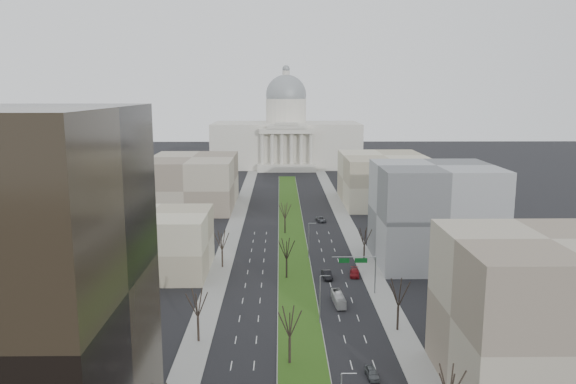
{
  "coord_description": "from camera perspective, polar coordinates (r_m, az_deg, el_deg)",
  "views": [
    {
      "loc": [
        -3.42,
        -40.53,
        41.71
      ],
      "look_at": [
        -1.29,
        106.67,
        14.89
      ],
      "focal_mm": 35.0,
      "sensor_mm": 36.0,
      "label": 1
    }
  ],
  "objects": [
    {
      "name": "mast_arm_signs",
      "position": [
        117.37,
        7.56,
        -7.43
      ],
      "size": [
        9.12,
        0.24,
        8.09
      ],
      "color": "gray",
      "rests_on": "ground"
    },
    {
      "name": "tree_median_a",
      "position": [
        87.7,
        0.17,
        -12.99
      ],
      "size": [
        5.4,
        5.4,
        9.72
      ],
      "color": "black",
      "rests_on": "ground"
    },
    {
      "name": "median",
      "position": [
        164.89,
        0.39,
        -4.29
      ],
      "size": [
        8.0,
        222.03,
        0.2
      ],
      "color": "#999993",
      "rests_on": "ground"
    },
    {
      "name": "sidewalk_right",
      "position": [
        143.32,
        7.65,
        -6.66
      ],
      "size": [
        5.0,
        330.0,
        0.15
      ],
      "primitive_type": "cube",
      "color": "gray",
      "rests_on": "ground"
    },
    {
      "name": "tree_median_b",
      "position": [
        125.44,
        -0.15,
        -5.74
      ],
      "size": [
        5.4,
        5.4,
        9.72
      ],
      "color": "black",
      "rests_on": "ground"
    },
    {
      "name": "building_grey_right",
      "position": [
        140.88,
        14.61,
        -2.19
      ],
      "size": [
        28.0,
        26.0,
        24.0
      ],
      "primitive_type": "cube",
      "color": "slate",
      "rests_on": "ground"
    },
    {
      "name": "streetlamp_median_b",
      "position": [
        102.66,
        3.3,
        -10.76
      ],
      "size": [
        1.9,
        0.2,
        9.16
      ],
      "color": "gray",
      "rests_on": "ground"
    },
    {
      "name": "tree_right_near",
      "position": [
        74.58,
        16.15,
        -18.12
      ],
      "size": [
        5.16,
        5.16,
        9.29
      ],
      "color": "black",
      "rests_on": "ground"
    },
    {
      "name": "box_van",
      "position": [
        113.16,
        5.16,
        -10.75
      ],
      "size": [
        2.37,
        7.98,
        2.19
      ],
      "primitive_type": "imported",
      "rotation": [
        0.0,
        0.0,
        0.07
      ],
      "color": "silver",
      "rests_on": "ground"
    },
    {
      "name": "car_grey_far",
      "position": [
        180.85,
        3.36,
        -2.78
      ],
      "size": [
        3.33,
        5.74,
        1.5
      ],
      "primitive_type": "imported",
      "rotation": [
        0.0,
        0.0,
        0.16
      ],
      "color": "#47484E",
      "rests_on": "ground"
    },
    {
      "name": "tree_right_far",
      "position": [
        138.66,
        7.78,
        -4.47
      ],
      "size": [
        5.04,
        5.04,
        9.07
      ],
      "color": "black",
      "rests_on": "ground"
    },
    {
      "name": "building_tan_right",
      "position": [
        86.78,
        24.57,
        -11.38
      ],
      "size": [
        26.0,
        24.0,
        22.0
      ],
      "primitive_type": "cube",
      "color": "gray",
      "rests_on": "ground"
    },
    {
      "name": "tree_median_c",
      "position": [
        164.25,
        -0.31,
        -1.88
      ],
      "size": [
        5.4,
        5.4,
        9.72
      ],
      "color": "black",
      "rests_on": "ground"
    },
    {
      "name": "tree_right_mid",
      "position": [
        100.9,
        11.19,
        -9.91
      ],
      "size": [
        5.52,
        5.52,
        9.94
      ],
      "color": "black",
      "rests_on": "ground"
    },
    {
      "name": "streetlamp_median_c",
      "position": [
        140.65,
        2.14,
        -4.89
      ],
      "size": [
        1.9,
        0.2,
        9.16
      ],
      "color": "gray",
      "rests_on": "ground"
    },
    {
      "name": "tree_left_far",
      "position": [
        133.89,
        -6.73,
        -4.84
      ],
      "size": [
        5.28,
        5.28,
        9.5
      ],
      "color": "black",
      "rests_on": "ground"
    },
    {
      "name": "ground",
      "position": [
        165.9,
        0.38,
        -4.24
      ],
      "size": [
        600.0,
        600.0,
        0.0
      ],
      "primitive_type": "plane",
      "color": "black",
      "rests_on": "ground"
    },
    {
      "name": "building_far_right",
      "position": [
        211.63,
        9.64,
        1.29
      ],
      "size": [
        30.0,
        40.0,
        18.0
      ],
      "primitive_type": "cube",
      "color": "tan",
      "rests_on": "ground"
    },
    {
      "name": "car_red",
      "position": [
        129.7,
        6.78,
        -8.16
      ],
      "size": [
        2.72,
        5.43,
        1.51
      ],
      "primitive_type": "imported",
      "rotation": [
        0.0,
        0.0,
        -0.12
      ],
      "color": "maroon",
      "rests_on": "ground"
    },
    {
      "name": "sidewalk_left",
      "position": [
        142.48,
        -6.51,
        -6.73
      ],
      "size": [
        5.0,
        330.0,
        0.15
      ],
      "primitive_type": "cube",
      "color": "gray",
      "rests_on": "ground"
    },
    {
      "name": "tree_left_mid",
      "position": [
        96.08,
        -9.19,
        -10.99
      ],
      "size": [
        5.4,
        5.4,
        9.72
      ],
      "color": "black",
      "rests_on": "ground"
    },
    {
      "name": "car_grey_near",
      "position": [
        87.64,
        8.54,
        -17.7
      ],
      "size": [
        1.95,
        4.19,
        1.39
      ],
      "primitive_type": "imported",
      "rotation": [
        0.0,
        0.0,
        0.08
      ],
      "color": "#484C4F",
      "rests_on": "ground"
    },
    {
      "name": "building_beige_left",
      "position": [
        133.56,
        -13.65,
        -5.04
      ],
      "size": [
        26.0,
        22.0,
        14.0
      ],
      "primitive_type": "cube",
      "color": "tan",
      "rests_on": "ground"
    },
    {
      "name": "capitol",
      "position": [
        311.17,
        -0.2,
        5.64
      ],
      "size": [
        80.0,
        46.0,
        55.0
      ],
      "color": "beige",
      "rests_on": "ground"
    },
    {
      "name": "building_far_left",
      "position": [
        205.62,
        -9.65,
        1.02
      ],
      "size": [
        30.0,
        40.0,
        18.0
      ],
      "primitive_type": "cube",
      "color": "gray",
      "rests_on": "ground"
    },
    {
      "name": "car_black",
      "position": [
        127.56,
        3.98,
        -8.38
      ],
      "size": [
        2.36,
        5.39,
        1.72
      ],
      "primitive_type": "imported",
      "rotation": [
        0.0,
        0.0,
        0.1
      ],
      "color": "black",
      "rests_on": "ground"
    }
  ]
}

